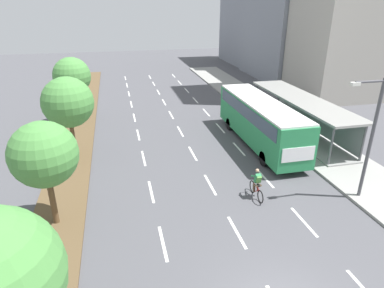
{
  "coord_description": "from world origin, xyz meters",
  "views": [
    {
      "loc": [
        -4.94,
        -7.15,
        9.94
      ],
      "look_at": [
        -0.3,
        12.79,
        1.2
      ],
      "focal_mm": 31.09,
      "sensor_mm": 36.0,
      "label": 1
    }
  ],
  "objects_px": {
    "bus_shelter": "(303,112)",
    "median_tree_third": "(68,103)",
    "cyclist": "(257,185)",
    "bus": "(260,118)",
    "median_tree_second": "(44,155)",
    "streetlight": "(370,132)",
    "median_tree_fourth": "(72,76)"
  },
  "relations": [
    {
      "from": "bus_shelter",
      "to": "median_tree_third",
      "type": "xyz_separation_m",
      "value": [
        -17.58,
        -0.75,
        2.12
      ]
    },
    {
      "from": "bus_shelter",
      "to": "cyclist",
      "type": "bearing_deg",
      "value": -132.14
    },
    {
      "from": "bus_shelter",
      "to": "bus",
      "type": "height_order",
      "value": "bus"
    },
    {
      "from": "cyclist",
      "to": "median_tree_third",
      "type": "relative_size",
      "value": 0.33
    },
    {
      "from": "bus_shelter",
      "to": "median_tree_second",
      "type": "distance_m",
      "value": 19.77
    },
    {
      "from": "bus_shelter",
      "to": "cyclist",
      "type": "xyz_separation_m",
      "value": [
        -7.44,
        -8.22,
        -1.08
      ]
    },
    {
      "from": "bus_shelter",
      "to": "streetlight",
      "type": "relative_size",
      "value": 1.97
    },
    {
      "from": "streetlight",
      "to": "median_tree_third",
      "type": "bearing_deg",
      "value": 150.44
    },
    {
      "from": "median_tree_second",
      "to": "streetlight",
      "type": "xyz_separation_m",
      "value": [
        15.74,
        -1.24,
        0.17
      ]
    },
    {
      "from": "median_tree_second",
      "to": "streetlight",
      "type": "relative_size",
      "value": 0.79
    },
    {
      "from": "cyclist",
      "to": "median_tree_second",
      "type": "bearing_deg",
      "value": -179.66
    },
    {
      "from": "bus_shelter",
      "to": "median_tree_third",
      "type": "bearing_deg",
      "value": -177.56
    },
    {
      "from": "median_tree_third",
      "to": "streetlight",
      "type": "bearing_deg",
      "value": -29.56
    },
    {
      "from": "median_tree_third",
      "to": "bus",
      "type": "bearing_deg",
      "value": -1.96
    },
    {
      "from": "bus",
      "to": "median_tree_third",
      "type": "relative_size",
      "value": 2.04
    },
    {
      "from": "bus",
      "to": "median_tree_third",
      "type": "height_order",
      "value": "median_tree_third"
    },
    {
      "from": "bus_shelter",
      "to": "streetlight",
      "type": "bearing_deg",
      "value": -102.5
    },
    {
      "from": "bus_shelter",
      "to": "streetlight",
      "type": "height_order",
      "value": "streetlight"
    },
    {
      "from": "cyclist",
      "to": "bus",
      "type": "bearing_deg",
      "value": 65.75
    },
    {
      "from": "streetlight",
      "to": "median_tree_second",
      "type": "bearing_deg",
      "value": 175.5
    },
    {
      "from": "median_tree_third",
      "to": "median_tree_fourth",
      "type": "xyz_separation_m",
      "value": [
        -0.42,
        7.54,
        0.22
      ]
    },
    {
      "from": "bus",
      "to": "median_tree_fourth",
      "type": "relative_size",
      "value": 1.99
    },
    {
      "from": "median_tree_third",
      "to": "cyclist",
      "type": "bearing_deg",
      "value": -36.4
    },
    {
      "from": "bus",
      "to": "median_tree_second",
      "type": "bearing_deg",
      "value": -152.44
    },
    {
      "from": "median_tree_fourth",
      "to": "bus",
      "type": "bearing_deg",
      "value": -30.23
    },
    {
      "from": "bus",
      "to": "median_tree_fourth",
      "type": "distance_m",
      "value": 16.02
    },
    {
      "from": "median_tree_second",
      "to": "streetlight",
      "type": "bearing_deg",
      "value": -4.5
    },
    {
      "from": "cyclist",
      "to": "median_tree_second",
      "type": "relative_size",
      "value": 0.35
    },
    {
      "from": "median_tree_second",
      "to": "median_tree_third",
      "type": "bearing_deg",
      "value": 87.96
    },
    {
      "from": "bus",
      "to": "streetlight",
      "type": "relative_size",
      "value": 1.74
    },
    {
      "from": "cyclist",
      "to": "median_tree_fourth",
      "type": "height_order",
      "value": "median_tree_fourth"
    },
    {
      "from": "bus",
      "to": "median_tree_second",
      "type": "relative_size",
      "value": 2.2
    }
  ]
}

